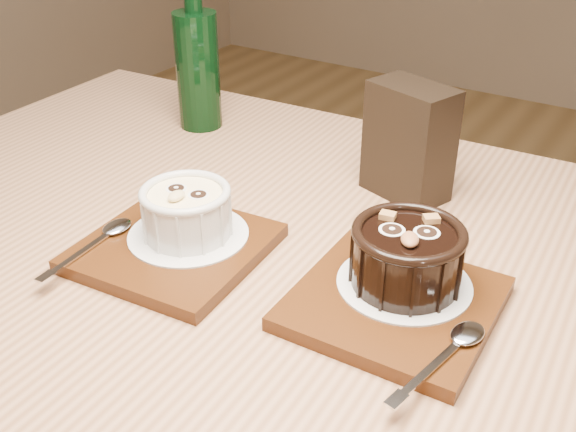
% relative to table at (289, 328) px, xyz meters
% --- Properties ---
extents(table, '(1.24, 0.86, 0.75)m').
position_rel_table_xyz_m(table, '(0.00, 0.00, 0.00)').
color(table, brown).
rests_on(table, ground).
extents(tray_left, '(0.19, 0.19, 0.01)m').
position_rel_table_xyz_m(tray_left, '(-0.11, -0.05, 0.10)').
color(tray_left, '#45220B').
rests_on(tray_left, table).
extents(doily_left, '(0.13, 0.13, 0.00)m').
position_rel_table_xyz_m(doily_left, '(-0.11, -0.04, 0.11)').
color(doily_left, silver).
rests_on(doily_left, tray_left).
extents(ramekin_white, '(0.10, 0.10, 0.06)m').
position_rel_table_xyz_m(ramekin_white, '(-0.11, -0.04, 0.14)').
color(ramekin_white, silver).
rests_on(ramekin_white, doily_left).
extents(spoon_left, '(0.04, 0.14, 0.01)m').
position_rel_table_xyz_m(spoon_left, '(-0.18, -0.10, 0.11)').
color(spoon_left, silver).
rests_on(spoon_left, tray_left).
extents(tray_right, '(0.19, 0.19, 0.01)m').
position_rel_table_xyz_m(tray_right, '(0.13, -0.02, 0.10)').
color(tray_right, '#45220B').
rests_on(tray_right, table).
extents(doily_right, '(0.13, 0.13, 0.00)m').
position_rel_table_xyz_m(doily_right, '(0.13, 0.01, 0.11)').
color(doily_right, silver).
rests_on(doily_right, tray_right).
extents(ramekin_dark, '(0.11, 0.11, 0.06)m').
position_rel_table_xyz_m(ramekin_dark, '(0.13, 0.01, 0.14)').
color(ramekin_dark, black).
rests_on(ramekin_dark, doily_right).
extents(spoon_right, '(0.05, 0.14, 0.01)m').
position_rel_table_xyz_m(spoon_right, '(0.20, -0.07, 0.11)').
color(spoon_right, silver).
rests_on(spoon_right, tray_right).
extents(condiment_stand, '(0.11, 0.09, 0.14)m').
position_rel_table_xyz_m(condiment_stand, '(0.04, 0.21, 0.16)').
color(condiment_stand, black).
rests_on(condiment_stand, table).
extents(green_bottle, '(0.06, 0.06, 0.24)m').
position_rel_table_xyz_m(green_bottle, '(-0.31, 0.24, 0.18)').
color(green_bottle, black).
rests_on(green_bottle, table).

